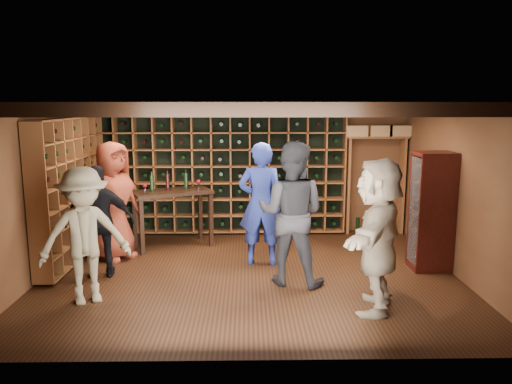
{
  "coord_description": "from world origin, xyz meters",
  "views": [
    {
      "loc": [
        -0.04,
        -7.02,
        2.5
      ],
      "look_at": [
        0.09,
        0.2,
        1.19
      ],
      "focal_mm": 35.0,
      "sensor_mm": 36.0,
      "label": 1
    }
  ],
  "objects_px": {
    "guest_khaki": "(84,236)",
    "tasting_table": "(172,198)",
    "guest_red_floral": "(114,201)",
    "guest_woman_black": "(100,222)",
    "man_blue_shirt": "(261,204)",
    "guest_beige": "(378,235)",
    "man_grey_suit": "(291,214)",
    "display_cabinet": "(431,214)"
  },
  "relations": [
    {
      "from": "guest_woman_black",
      "to": "guest_khaki",
      "type": "height_order",
      "value": "guest_khaki"
    },
    {
      "from": "guest_red_floral",
      "to": "tasting_table",
      "type": "distance_m",
      "value": 1.06
    },
    {
      "from": "man_blue_shirt",
      "to": "tasting_table",
      "type": "distance_m",
      "value": 1.8
    },
    {
      "from": "guest_khaki",
      "to": "tasting_table",
      "type": "relative_size",
      "value": 1.17
    },
    {
      "from": "display_cabinet",
      "to": "guest_beige",
      "type": "relative_size",
      "value": 0.94
    },
    {
      "from": "man_grey_suit",
      "to": "guest_red_floral",
      "type": "height_order",
      "value": "man_grey_suit"
    },
    {
      "from": "man_blue_shirt",
      "to": "guest_woman_black",
      "type": "height_order",
      "value": "man_blue_shirt"
    },
    {
      "from": "man_blue_shirt",
      "to": "guest_beige",
      "type": "xyz_separation_m",
      "value": [
        1.35,
        -1.77,
        -0.02
      ]
    },
    {
      "from": "man_blue_shirt",
      "to": "guest_woman_black",
      "type": "xyz_separation_m",
      "value": [
        -2.31,
        -0.55,
        -0.14
      ]
    },
    {
      "from": "guest_beige",
      "to": "guest_woman_black",
      "type": "bearing_deg",
      "value": -87.69
    },
    {
      "from": "guest_beige",
      "to": "tasting_table",
      "type": "distance_m",
      "value": 3.97
    },
    {
      "from": "guest_red_floral",
      "to": "guest_khaki",
      "type": "xyz_separation_m",
      "value": [
        0.09,
        -1.78,
        -0.09
      ]
    },
    {
      "from": "man_blue_shirt",
      "to": "tasting_table",
      "type": "height_order",
      "value": "man_blue_shirt"
    },
    {
      "from": "tasting_table",
      "to": "man_blue_shirt",
      "type": "bearing_deg",
      "value": -57.61
    },
    {
      "from": "display_cabinet",
      "to": "guest_woman_black",
      "type": "distance_m",
      "value": 4.86
    },
    {
      "from": "tasting_table",
      "to": "man_grey_suit",
      "type": "bearing_deg",
      "value": -68.4
    },
    {
      "from": "display_cabinet",
      "to": "guest_khaki",
      "type": "distance_m",
      "value": 4.92
    },
    {
      "from": "guest_red_floral",
      "to": "guest_woman_black",
      "type": "xyz_separation_m",
      "value": [
        0.01,
        -0.84,
        -0.13
      ]
    },
    {
      "from": "display_cabinet",
      "to": "tasting_table",
      "type": "relative_size",
      "value": 1.19
    },
    {
      "from": "guest_beige",
      "to": "guest_red_floral",
      "type": "bearing_deg",
      "value": -98.57
    },
    {
      "from": "guest_khaki",
      "to": "guest_beige",
      "type": "relative_size",
      "value": 0.92
    },
    {
      "from": "guest_khaki",
      "to": "man_grey_suit",
      "type": "bearing_deg",
      "value": -11.7
    },
    {
      "from": "man_blue_shirt",
      "to": "guest_beige",
      "type": "height_order",
      "value": "man_blue_shirt"
    },
    {
      "from": "display_cabinet",
      "to": "guest_khaki",
      "type": "relative_size",
      "value": 1.01
    },
    {
      "from": "guest_red_floral",
      "to": "guest_khaki",
      "type": "bearing_deg",
      "value": -142.14
    },
    {
      "from": "guest_khaki",
      "to": "tasting_table",
      "type": "height_order",
      "value": "guest_khaki"
    },
    {
      "from": "guest_woman_black",
      "to": "tasting_table",
      "type": "xyz_separation_m",
      "value": [
        0.8,
        1.52,
        0.05
      ]
    },
    {
      "from": "man_blue_shirt",
      "to": "guest_woman_black",
      "type": "bearing_deg",
      "value": 17.91
    },
    {
      "from": "display_cabinet",
      "to": "tasting_table",
      "type": "distance_m",
      "value": 4.25
    },
    {
      "from": "guest_woman_black",
      "to": "guest_red_floral",
      "type": "bearing_deg",
      "value": -101.04
    },
    {
      "from": "man_blue_shirt",
      "to": "guest_khaki",
      "type": "xyz_separation_m",
      "value": [
        -2.24,
        -1.48,
        -0.09
      ]
    },
    {
      "from": "guest_woman_black",
      "to": "tasting_table",
      "type": "distance_m",
      "value": 1.72
    },
    {
      "from": "display_cabinet",
      "to": "man_grey_suit",
      "type": "relative_size",
      "value": 0.88
    },
    {
      "from": "man_blue_shirt",
      "to": "tasting_table",
      "type": "relative_size",
      "value": 1.29
    },
    {
      "from": "display_cabinet",
      "to": "guest_woman_black",
      "type": "relative_size",
      "value": 1.07
    },
    {
      "from": "tasting_table",
      "to": "guest_woman_black",
      "type": "bearing_deg",
      "value": -142.62
    },
    {
      "from": "man_grey_suit",
      "to": "guest_red_floral",
      "type": "distance_m",
      "value": 2.95
    },
    {
      "from": "guest_woman_black",
      "to": "display_cabinet",
      "type": "bearing_deg",
      "value": 171.17
    },
    {
      "from": "man_grey_suit",
      "to": "guest_beige",
      "type": "distance_m",
      "value": 1.33
    },
    {
      "from": "man_grey_suit",
      "to": "tasting_table",
      "type": "distance_m",
      "value": 2.64
    },
    {
      "from": "man_grey_suit",
      "to": "guest_red_floral",
      "type": "relative_size",
      "value": 1.04
    },
    {
      "from": "man_blue_shirt",
      "to": "tasting_table",
      "type": "xyz_separation_m",
      "value": [
        -1.51,
        0.97,
        -0.09
      ]
    }
  ]
}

